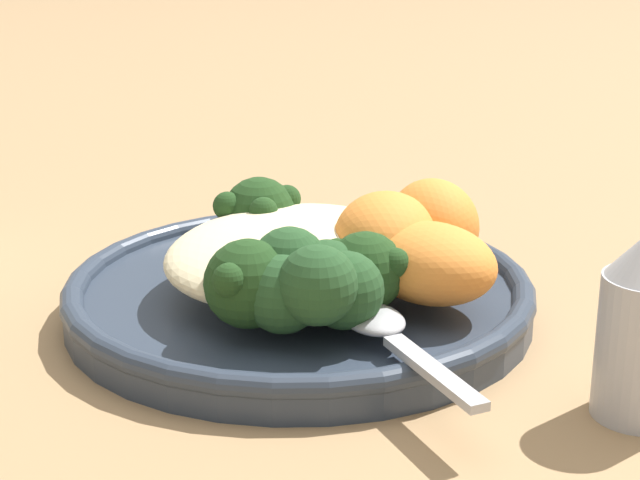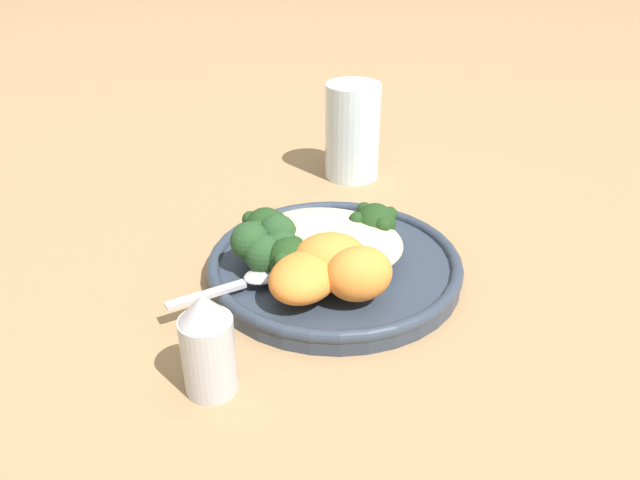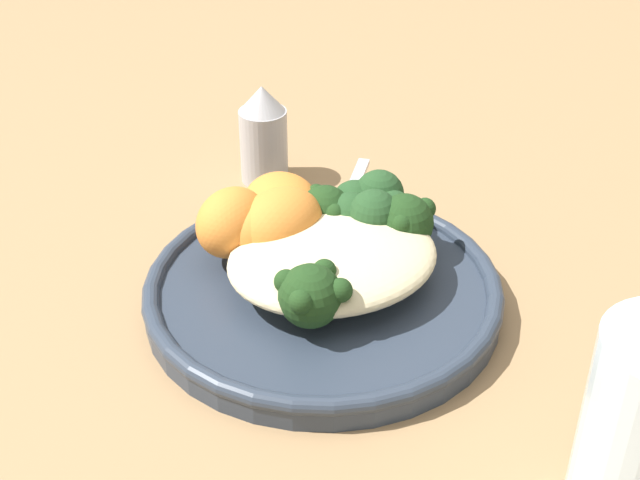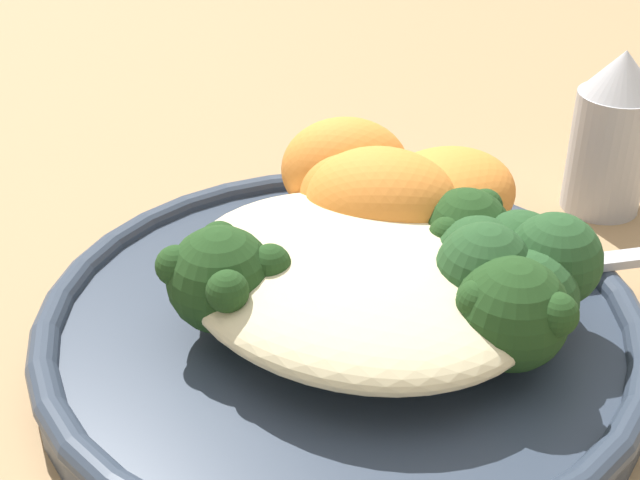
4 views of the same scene
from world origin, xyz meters
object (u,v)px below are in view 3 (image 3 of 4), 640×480
(broccoli_stalk_0, at_px, (308,293))
(sweet_potato_chunk_2, at_px, (232,222))
(sweet_potato_chunk_0, at_px, (277,223))
(sweet_potato_chunk_3, at_px, (281,204))
(broccoli_stalk_1, at_px, (335,277))
(spoon, at_px, (345,207))
(broccoli_stalk_2, at_px, (392,227))
(kale_tuft, at_px, (370,209))
(quinoa_mound, at_px, (330,255))
(plate, at_px, (323,291))
(salt_shaker, at_px, (263,135))
(sweet_potato_chunk_1, at_px, (260,232))
(broccoli_stalk_3, at_px, (320,218))

(broccoli_stalk_0, relative_size, sweet_potato_chunk_2, 1.51)
(sweet_potato_chunk_0, xyz_separation_m, sweet_potato_chunk_2, (0.03, -0.01, 0.00))
(sweet_potato_chunk_3, bearing_deg, broccoli_stalk_0, 75.60)
(broccoli_stalk_1, height_order, spoon, broccoli_stalk_1)
(broccoli_stalk_1, xyz_separation_m, broccoli_stalk_2, (-0.06, -0.03, 0.01))
(broccoli_stalk_1, bearing_deg, kale_tuft, 104.16)
(broccoli_stalk_1, xyz_separation_m, kale_tuft, (-0.05, -0.05, 0.01))
(broccoli_stalk_2, bearing_deg, spoon, 104.24)
(sweet_potato_chunk_0, bearing_deg, quinoa_mound, 118.89)
(plate, relative_size, broccoli_stalk_1, 2.84)
(spoon, height_order, salt_shaker, salt_shaker)
(broccoli_stalk_1, distance_m, kale_tuft, 0.07)
(broccoli_stalk_0, xyz_separation_m, broccoli_stalk_1, (-0.03, -0.02, -0.01))
(broccoli_stalk_2, relative_size, sweet_potato_chunk_3, 1.84)
(broccoli_stalk_2, xyz_separation_m, sweet_potato_chunk_2, (0.10, -0.05, 0.00))
(broccoli_stalk_0, height_order, sweet_potato_chunk_0, sweet_potato_chunk_0)
(sweet_potato_chunk_1, bearing_deg, spoon, -160.34)
(quinoa_mound, height_order, sweet_potato_chunk_1, sweet_potato_chunk_1)
(kale_tuft, bearing_deg, salt_shaker, -80.94)
(broccoli_stalk_3, distance_m, salt_shaker, 0.13)
(sweet_potato_chunk_1, distance_m, salt_shaker, 0.15)
(broccoli_stalk_0, bearing_deg, sweet_potato_chunk_0, 177.12)
(sweet_potato_chunk_2, bearing_deg, sweet_potato_chunk_1, 135.22)
(sweet_potato_chunk_2, distance_m, kale_tuft, 0.10)
(sweet_potato_chunk_1, height_order, sweet_potato_chunk_2, sweet_potato_chunk_2)
(sweet_potato_chunk_3, xyz_separation_m, kale_tuft, (-0.05, 0.04, 0.00))
(plate, distance_m, sweet_potato_chunk_0, 0.06)
(broccoli_stalk_2, bearing_deg, salt_shaker, 107.26)
(broccoli_stalk_1, bearing_deg, broccoli_stalk_0, -86.23)
(salt_shaker, bearing_deg, broccoli_stalk_0, 74.96)
(sweet_potato_chunk_0, relative_size, sweet_potato_chunk_3, 0.96)
(broccoli_stalk_3, xyz_separation_m, sweet_potato_chunk_3, (0.02, -0.03, 0.00))
(broccoli_stalk_3, height_order, spoon, broccoli_stalk_3)
(sweet_potato_chunk_0, distance_m, spoon, 0.07)
(quinoa_mound, bearing_deg, broccoli_stalk_1, 73.42)
(plate, relative_size, sweet_potato_chunk_3, 3.54)
(plate, distance_m, kale_tuft, 0.07)
(plate, distance_m, sweet_potato_chunk_1, 0.06)
(broccoli_stalk_2, height_order, sweet_potato_chunk_3, broccoli_stalk_2)
(salt_shaker, bearing_deg, sweet_potato_chunk_2, 59.01)
(plate, height_order, spoon, spoon)
(salt_shaker, bearing_deg, broccoli_stalk_3, 85.01)
(quinoa_mound, xyz_separation_m, broccoli_stalk_2, (-0.05, -0.01, 0.00))
(plate, xyz_separation_m, spoon, (-0.05, -0.07, 0.01))
(broccoli_stalk_2, bearing_deg, quinoa_mound, -163.77)
(broccoli_stalk_3, xyz_separation_m, sweet_potato_chunk_0, (0.03, 0.00, 0.01))
(salt_shaker, bearing_deg, broccoli_stalk_2, 99.21)
(plate, height_order, quinoa_mound, quinoa_mound)
(sweet_potato_chunk_3, distance_m, salt_shaker, 0.11)
(quinoa_mound, height_order, broccoli_stalk_3, broccoli_stalk_3)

